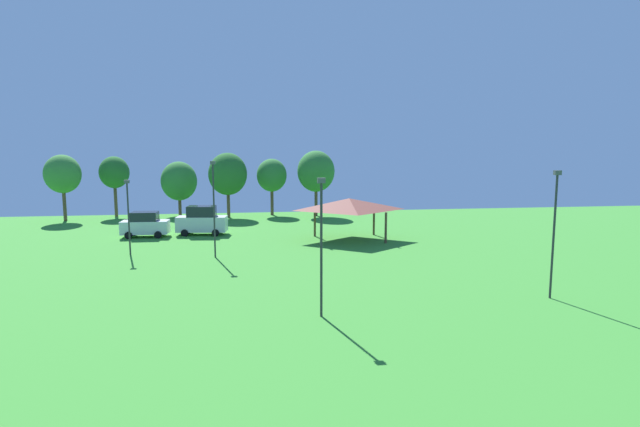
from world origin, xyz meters
TOP-DOWN VIEW (x-y plane):
  - parked_car_leftmost at (-10.27, 44.29)m, footprint 4.09×2.02m
  - parked_car_second_from_left at (-5.36, 44.77)m, footprint 4.64×2.34m
  - park_pavilion at (7.46, 40.48)m, footprint 7.03×5.23m
  - light_post_0 at (-9.86, 36.69)m, footprint 0.36×0.20m
  - light_post_1 at (-3.54, 34.93)m, footprint 0.36×0.20m
  - light_post_2 at (2.29, 21.20)m, footprint 0.36×0.20m
  - light_post_3 at (14.70, 22.36)m, footprint 0.36×0.20m
  - treeline_tree_0 at (-20.93, 55.76)m, footprint 3.77×3.77m
  - treeline_tree_1 at (-16.33, 58.59)m, footprint 3.31×3.31m
  - treeline_tree_2 at (-9.15, 58.51)m, footprint 4.12×4.12m
  - treeline_tree_3 at (-3.42, 55.97)m, footprint 4.34×4.34m
  - treeline_tree_4 at (1.59, 57.42)m, footprint 3.50×3.50m
  - treeline_tree_5 at (6.66, 56.12)m, footprint 4.33×4.33m

SIDE VIEW (x-z plane):
  - parked_car_leftmost at x=-10.27m, z-range -0.01..2.25m
  - parked_car_second_from_left at x=-5.36m, z-range -0.04..2.61m
  - park_pavilion at x=7.46m, z-range 1.28..4.88m
  - light_post_0 at x=-9.86m, z-range 0.39..5.96m
  - light_post_2 at x=2.29m, z-range 0.40..6.95m
  - light_post_3 at x=14.70m, z-range 0.41..7.16m
  - light_post_1 at x=-3.54m, z-range 0.41..7.38m
  - treeline_tree_2 at x=-9.15m, z-range 0.88..7.19m
  - treeline_tree_4 at x=1.59m, z-range 1.36..7.99m
  - treeline_tree_3 at x=-3.42m, z-range 1.27..8.61m
  - treeline_tree_1 at x=-16.33m, z-range 1.60..8.53m
  - treeline_tree_0 at x=-20.93m, z-range 1.49..8.66m
  - treeline_tree_5 at x=6.66m, z-range 1.39..8.96m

